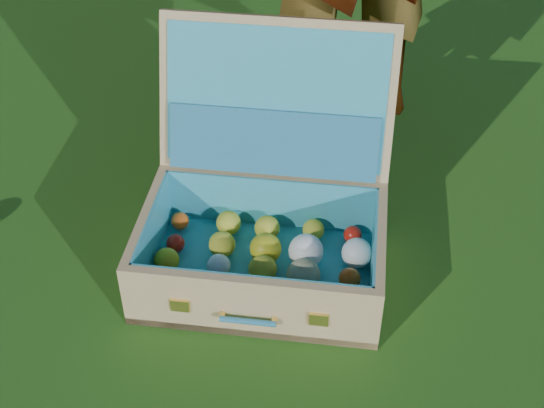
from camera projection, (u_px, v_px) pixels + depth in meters
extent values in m
plane|color=#215114|center=(184.00, 286.00, 1.68)|extent=(60.00, 60.00, 0.00)
cube|color=tan|center=(262.00, 274.00, 1.70)|extent=(0.59, 0.45, 0.02)
cube|color=tan|center=(250.00, 308.00, 1.53)|extent=(0.52, 0.12, 0.16)
cube|color=tan|center=(272.00, 203.00, 1.78)|extent=(0.52, 0.12, 0.16)
cube|color=tan|center=(148.00, 241.00, 1.68)|extent=(0.08, 0.31, 0.16)
cube|color=tan|center=(378.00, 262.00, 1.63)|extent=(0.08, 0.31, 0.16)
cube|color=teal|center=(262.00, 270.00, 1.69)|extent=(0.54, 0.40, 0.01)
cube|color=teal|center=(251.00, 300.00, 1.53)|extent=(0.48, 0.10, 0.14)
cube|color=teal|center=(271.00, 203.00, 1.77)|extent=(0.48, 0.10, 0.14)
cube|color=teal|center=(153.00, 238.00, 1.67)|extent=(0.07, 0.31, 0.14)
cube|color=teal|center=(373.00, 258.00, 1.62)|extent=(0.07, 0.31, 0.14)
cube|color=tan|center=(277.00, 97.00, 1.69)|extent=(0.55, 0.25, 0.34)
cube|color=teal|center=(276.00, 99.00, 1.68)|extent=(0.50, 0.21, 0.30)
cube|color=teal|center=(273.00, 142.00, 1.70)|extent=(0.48, 0.16, 0.14)
cube|color=#F2C659|center=(180.00, 305.00, 1.53)|extent=(0.04, 0.01, 0.03)
cube|color=#F2C659|center=(319.00, 320.00, 1.50)|extent=(0.04, 0.01, 0.03)
cylinder|color=teal|center=(248.00, 321.00, 1.52)|extent=(0.11, 0.03, 0.01)
cube|color=#F2C659|center=(222.00, 316.00, 1.53)|extent=(0.01, 0.02, 0.01)
cube|color=#F2C659|center=(274.00, 321.00, 1.52)|extent=(0.01, 0.02, 0.01)
sphere|color=#FF5A15|center=(158.00, 286.00, 1.61)|extent=(0.05, 0.05, 0.05)
sphere|color=#0D1644|center=(206.00, 292.00, 1.59)|extent=(0.06, 0.06, 0.06)
sphere|color=gold|center=(251.00, 295.00, 1.59)|extent=(0.07, 0.07, 0.07)
sphere|color=#0D1644|center=(303.00, 300.00, 1.58)|extent=(0.05, 0.05, 0.05)
sphere|color=#BFB787|center=(349.00, 310.00, 1.56)|extent=(0.05, 0.05, 0.05)
sphere|color=gold|center=(167.00, 260.00, 1.67)|extent=(0.06, 0.06, 0.06)
sphere|color=white|center=(219.00, 266.00, 1.66)|extent=(0.05, 0.05, 0.05)
sphere|color=gold|center=(263.00, 269.00, 1.65)|extent=(0.06, 0.06, 0.06)
sphere|color=#BFB787|center=(303.00, 275.00, 1.63)|extent=(0.07, 0.07, 0.07)
sphere|color=#FF5A15|center=(350.00, 279.00, 1.63)|extent=(0.05, 0.05, 0.05)
sphere|color=red|center=(175.00, 243.00, 1.72)|extent=(0.04, 0.04, 0.04)
sphere|color=gold|center=(222.00, 244.00, 1.71)|extent=(0.06, 0.06, 0.06)
sphere|color=gold|center=(266.00, 249.00, 1.69)|extent=(0.07, 0.07, 0.07)
sphere|color=white|center=(306.00, 251.00, 1.68)|extent=(0.08, 0.08, 0.08)
sphere|color=white|center=(357.00, 253.00, 1.68)|extent=(0.07, 0.07, 0.07)
sphere|color=#FF5A15|center=(180.00, 221.00, 1.78)|extent=(0.04, 0.04, 0.04)
sphere|color=gold|center=(229.00, 223.00, 1.77)|extent=(0.06, 0.06, 0.06)
sphere|color=gold|center=(267.00, 228.00, 1.75)|extent=(0.06, 0.06, 0.06)
sphere|color=gold|center=(313.00, 230.00, 1.75)|extent=(0.05, 0.05, 0.05)
sphere|color=red|center=(353.00, 235.00, 1.75)|extent=(0.04, 0.04, 0.04)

